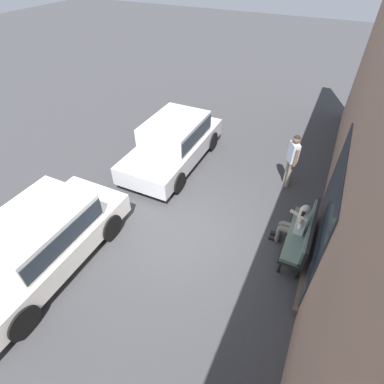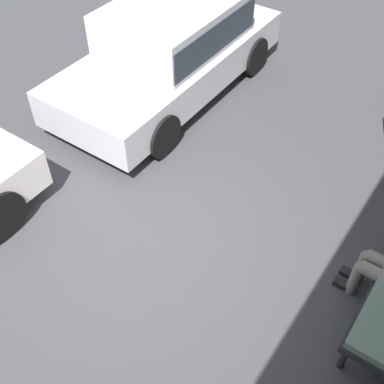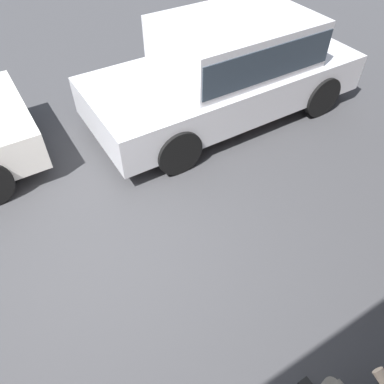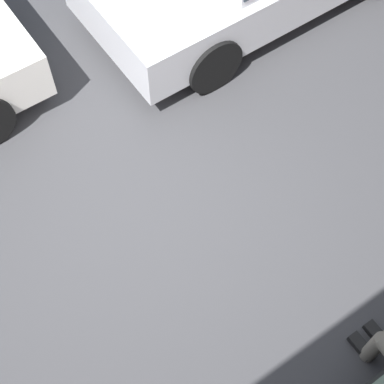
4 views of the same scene
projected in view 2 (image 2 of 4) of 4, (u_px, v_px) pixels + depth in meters
name	position (u px, v px, depth m)	size (l,w,h in m)	color
ground_plane	(145.00, 240.00, 5.95)	(60.00, 60.00, 0.00)	#38383A
parked_car_near	(171.00, 46.00, 7.61)	(4.24, 1.91, 1.49)	silver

